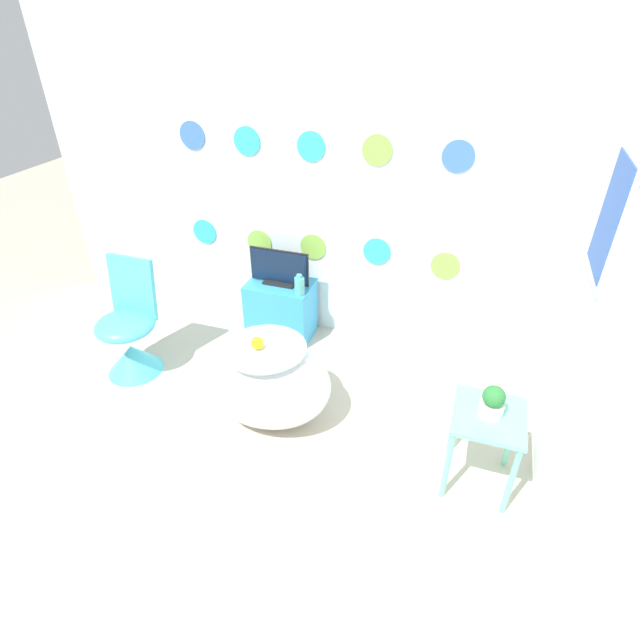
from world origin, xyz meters
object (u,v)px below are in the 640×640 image
object	(u,v)px
tv	(279,269)
potted_plant_left	(493,402)
bathtub	(268,381)
chair	(130,340)
vase	(299,286)

from	to	relation	value
tv	potted_plant_left	xyz separation A→B (m)	(1.64, -1.04, 0.00)
bathtub	tv	distance (m)	1.02
bathtub	tv	size ratio (longest dim) A/B	1.74
bathtub	chair	size ratio (longest dim) A/B	0.97
bathtub	potted_plant_left	bearing A→B (deg)	-4.91
chair	tv	distance (m)	1.22
vase	potted_plant_left	size ratio (longest dim) A/B	0.91
bathtub	tv	xyz separation A→B (m)	(-0.29, 0.93, 0.31)
bathtub	potted_plant_left	xyz separation A→B (m)	(1.35, -0.12, 0.31)
tv	potted_plant_left	world-z (taller)	tv
chair	potted_plant_left	size ratio (longest dim) A/B	4.70
tv	vase	bearing A→B (deg)	-28.44
bathtub	vase	xyz separation A→B (m)	(-0.09, 0.82, 0.26)
vase	chair	bearing A→B (deg)	-146.99
tv	vase	size ratio (longest dim) A/B	2.87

